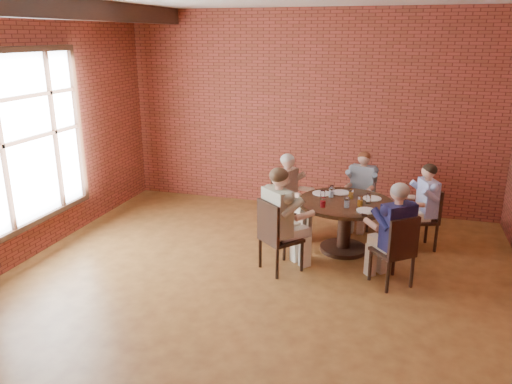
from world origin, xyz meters
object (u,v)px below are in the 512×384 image
(dining_table, at_px, (345,216))
(diner_d, at_px, (281,220))
(diner_a, at_px, (423,207))
(chair_b, at_px, (362,197))
(diner_c, at_px, (289,196))
(chair_d, at_px, (275,234))
(diner_b, at_px, (361,191))
(chair_c, at_px, (285,204))
(diner_e, at_px, (394,235))
(chair_e, at_px, (397,249))
(chair_a, at_px, (427,216))
(smartphone, at_px, (364,214))

(dining_table, xyz_separation_m, diner_d, (-0.72, -0.83, 0.16))
(diner_a, bearing_deg, chair_b, -147.39)
(diner_c, xyz_separation_m, chair_d, (0.11, -1.25, -0.12))
(diner_b, relative_size, diner_c, 0.97)
(dining_table, height_order, chair_b, chair_b)
(dining_table, height_order, chair_c, chair_c)
(dining_table, distance_m, diner_a, 1.13)
(dining_table, bearing_deg, diner_b, 82.16)
(diner_a, bearing_deg, diner_c, -109.61)
(dining_table, bearing_deg, diner_c, 158.64)
(chair_c, relative_size, diner_e, 0.69)
(dining_table, distance_m, chair_e, 1.17)
(dining_table, distance_m, chair_c, 1.03)
(chair_e, bearing_deg, dining_table, -90.00)
(diner_a, xyz_separation_m, diner_d, (-1.77, -1.25, 0.07))
(diner_c, relative_size, diner_e, 0.97)
(diner_d, bearing_deg, chair_c, -37.91)
(chair_a, relative_size, diner_b, 0.72)
(dining_table, bearing_deg, chair_e, -51.06)
(chair_c, bearing_deg, chair_a, -66.76)
(chair_a, height_order, chair_b, chair_a)
(chair_d, xyz_separation_m, diner_e, (1.46, 0.06, 0.14))
(diner_a, height_order, diner_b, diner_a)
(diner_a, distance_m, chair_e, 1.37)
(chair_e, bearing_deg, diner_e, -90.00)
(chair_a, relative_size, diner_a, 0.71)
(chair_c, bearing_deg, chair_d, -150.71)
(chair_b, height_order, smartphone, chair_b)
(diner_a, height_order, chair_b, diner_a)
(chair_b, bearing_deg, diner_e, -66.52)
(chair_c, bearing_deg, diner_c, -90.00)
(chair_c, height_order, diner_d, diner_d)
(chair_a, bearing_deg, chair_e, -37.55)
(chair_b, distance_m, chair_c, 1.30)
(diner_b, xyz_separation_m, diner_d, (-0.86, -1.83, 0.08))
(chair_c, relative_size, chair_e, 0.98)
(chair_c, distance_m, diner_d, 1.25)
(chair_d, bearing_deg, diner_b, -74.95)
(chair_b, relative_size, chair_d, 0.91)
(dining_table, xyz_separation_m, chair_b, (0.15, 1.07, -0.05))
(chair_d, bearing_deg, chair_b, -74.37)
(diner_a, xyz_separation_m, chair_c, (-2.01, -0.04, -0.13))
(diner_b, bearing_deg, chair_c, -142.73)
(diner_b, xyz_separation_m, chair_e, (0.60, -1.90, -0.11))
(chair_d, distance_m, diner_d, 0.20)
(chair_c, xyz_separation_m, chair_d, (0.18, -1.28, 0.03))
(chair_e, bearing_deg, diner_a, -142.35)
(diner_c, relative_size, chair_e, 1.38)
(diner_e, bearing_deg, diner_a, -145.22)
(chair_d, height_order, diner_e, diner_e)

